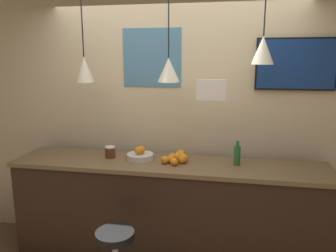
{
  "coord_description": "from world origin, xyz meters",
  "views": [
    {
      "loc": [
        0.54,
        -2.17,
        1.99
      ],
      "look_at": [
        0.0,
        0.72,
        1.37
      ],
      "focal_mm": 35.0,
      "sensor_mm": 36.0,
      "label": 1
    }
  ],
  "objects_px": {
    "juice_bottle": "(237,155)",
    "spread_jar": "(110,152)",
    "fruit_bowl": "(140,155)",
    "mounted_tv": "(296,64)"
  },
  "relations": [
    {
      "from": "juice_bottle",
      "to": "spread_jar",
      "type": "xyz_separation_m",
      "value": [
        -1.22,
        -0.0,
        -0.04
      ]
    },
    {
      "from": "juice_bottle",
      "to": "mounted_tv",
      "type": "relative_size",
      "value": 0.31
    },
    {
      "from": "spread_jar",
      "to": "mounted_tv",
      "type": "distance_m",
      "value": 1.94
    },
    {
      "from": "juice_bottle",
      "to": "mounted_tv",
      "type": "bearing_deg",
      "value": 31.16
    },
    {
      "from": "fruit_bowl",
      "to": "spread_jar",
      "type": "height_order",
      "value": "fruit_bowl"
    },
    {
      "from": "juice_bottle",
      "to": "mounted_tv",
      "type": "xyz_separation_m",
      "value": [
        0.5,
        0.3,
        0.81
      ]
    },
    {
      "from": "fruit_bowl",
      "to": "spread_jar",
      "type": "distance_m",
      "value": 0.3
    },
    {
      "from": "spread_jar",
      "to": "juice_bottle",
      "type": "bearing_deg",
      "value": 0.0
    },
    {
      "from": "juice_bottle",
      "to": "spread_jar",
      "type": "distance_m",
      "value": 1.22
    },
    {
      "from": "juice_bottle",
      "to": "spread_jar",
      "type": "bearing_deg",
      "value": -180.0
    }
  ]
}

